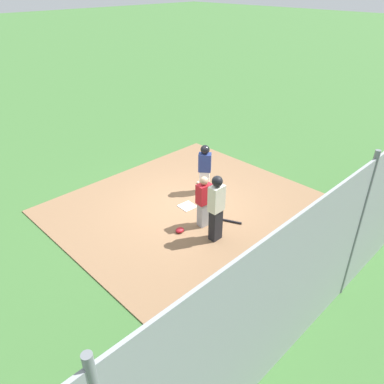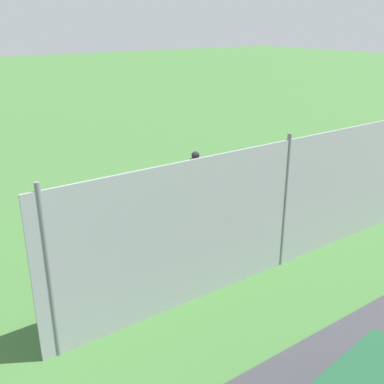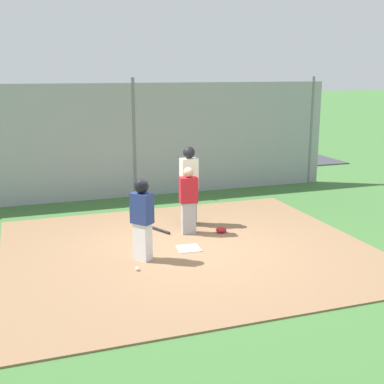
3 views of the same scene
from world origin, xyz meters
name	(u,v)px [view 1 (image 1 of 3)]	position (x,y,z in m)	size (l,w,h in m)	color
ground_plane	(187,207)	(0.00, 0.00, 0.00)	(140.00, 140.00, 0.00)	#3D6B33
dirt_infield	(187,207)	(0.00, 0.00, 0.01)	(7.20, 6.40, 0.03)	#896647
home_plate	(187,206)	(0.00, 0.00, 0.04)	(0.44, 0.44, 0.02)	white
catcher	(204,201)	(-0.33, -0.98, 0.79)	(0.41, 0.30, 1.48)	#9E9EA3
umpire	(216,207)	(-0.56, -1.62, 1.00)	(0.38, 0.27, 1.83)	black
runner	(205,166)	(1.01, 0.27, 0.92)	(0.44, 0.46, 1.57)	silver
baseball_bat	(228,221)	(0.27, -1.36, 0.06)	(0.06, 0.06, 0.77)	black
catcher_mask	(180,230)	(-1.02, -0.77, 0.09)	(0.24, 0.20, 0.12)	#B21923
baseball	(198,182)	(1.24, 0.78, 0.07)	(0.07, 0.07, 0.07)	white
backstop_fence	(356,232)	(0.00, -4.78, 1.60)	(12.00, 0.10, 3.35)	#93999E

